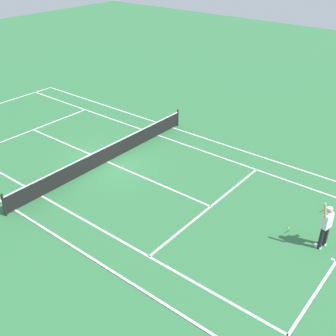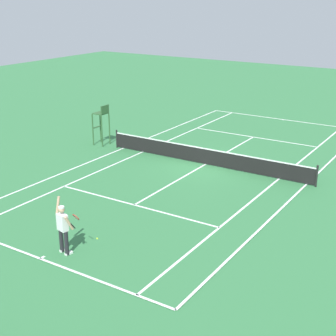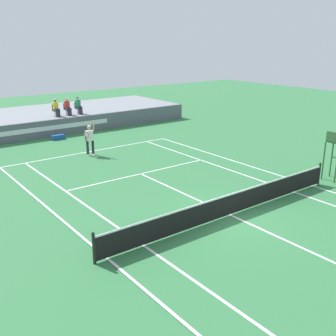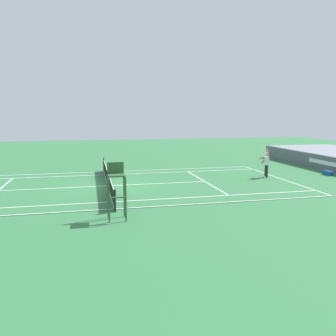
{
  "view_description": "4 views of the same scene",
  "coord_description": "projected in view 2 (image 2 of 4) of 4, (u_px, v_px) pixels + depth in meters",
  "views": [
    {
      "loc": [
        12.81,
        14.28,
        10.52
      ],
      "look_at": [
        -0.13,
        3.9,
        1.0
      ],
      "focal_mm": 44.64,
      "sensor_mm": 36.0,
      "label": 1
    },
    {
      "loc": [
        -11.91,
        22.37,
        8.67
      ],
      "look_at": [
        -0.13,
        3.9,
        1.0
      ],
      "focal_mm": 53.56,
      "sensor_mm": 36.0,
      "label": 2
    },
    {
      "loc": [
        -10.78,
        -10.14,
        6.65
      ],
      "look_at": [
        -0.13,
        3.9,
        1.0
      ],
      "focal_mm": 43.17,
      "sensor_mm": 36.0,
      "label": 3
    },
    {
      "loc": [
        21.51,
        -1.06,
        4.47
      ],
      "look_at": [
        -0.13,
        3.9,
        1.0
      ],
      "focal_mm": 36.8,
      "sensor_mm": 36.0,
      "label": 4
    }
  ],
  "objects": [
    {
      "name": "umpire_chair",
      "position": [
        102.0,
        120.0,
        29.77
      ],
      "size": [
        0.77,
        0.77,
        2.44
      ],
      "color": "#2D562D",
      "rests_on": "ground"
    },
    {
      "name": "net",
      "position": [
        205.0,
        156.0,
        26.54
      ],
      "size": [
        11.98,
        0.1,
        1.07
      ],
      "color": "black",
      "rests_on": "ground"
    },
    {
      "name": "tennis_ball",
      "position": [
        97.0,
        239.0,
        18.63
      ],
      "size": [
        0.07,
        0.07,
        0.07
      ],
      "primitive_type": "sphere",
      "color": "#D1E533",
      "rests_on": "ground"
    },
    {
      "name": "ground_plane",
      "position": [
        205.0,
        165.0,
        26.71
      ],
      "size": [
        80.0,
        80.0,
        0.0
      ],
      "primitive_type": "plane",
      "color": "#337542"
    },
    {
      "name": "tennis_player",
      "position": [
        63.0,
        228.0,
        17.29
      ],
      "size": [
        0.83,
        0.61,
        2.08
      ],
      "color": "#232328",
      "rests_on": "ground"
    },
    {
      "name": "court",
      "position": [
        205.0,
        165.0,
        26.7
      ],
      "size": [
        11.08,
        23.88,
        0.03
      ],
      "color": "#337542",
      "rests_on": "ground"
    }
  ]
}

